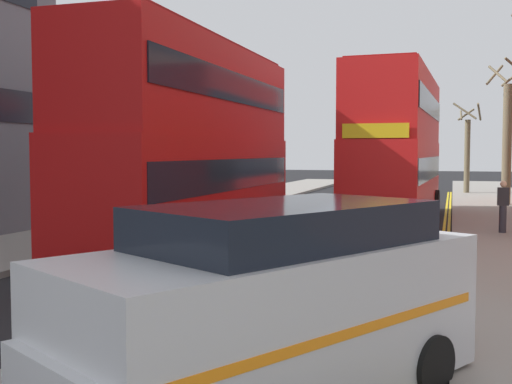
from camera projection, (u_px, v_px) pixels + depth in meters
name	position (u px, v px, depth m)	size (l,w,h in m)	color
sidewalk_left	(95.00, 232.00, 20.40)	(4.00, 80.00, 0.14)	gray
kerb_line_outer	(447.00, 262.00, 15.26)	(0.10, 56.00, 0.01)	yellow
kerb_line_inner	(440.00, 261.00, 15.31)	(0.10, 56.00, 0.01)	yellow
traffic_island	(30.00, 384.00, 7.10)	(1.10, 2.20, 0.10)	gray
keep_left_bollard	(29.00, 335.00, 7.06)	(0.36, 0.28, 1.11)	silver
double_decker_bus_away	(192.00, 138.00, 17.44)	(2.82, 10.81, 5.64)	#B20F0F
double_decker_bus_oncoming	(397.00, 142.00, 24.07)	(3.08, 10.88, 5.64)	red
taxi_minivan	(269.00, 308.00, 6.41)	(3.99, 5.10, 2.12)	silver
pedestrian_far	(503.00, 206.00, 19.65)	(0.34, 0.22, 1.62)	#2D2D38
street_tree_far	(507.00, 138.00, 30.24)	(2.17, 2.17, 6.88)	#6B6047
street_tree_distant	(467.00, 151.00, 39.05)	(1.74, 1.58, 5.53)	#6B6047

